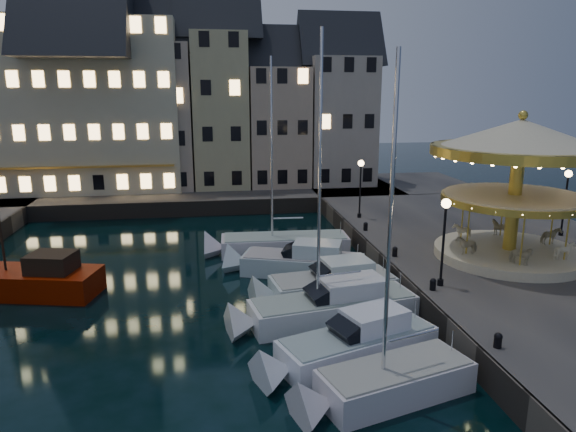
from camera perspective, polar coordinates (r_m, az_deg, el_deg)
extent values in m
plane|color=black|center=(23.01, 0.52, -12.60)|extent=(160.00, 160.00, 0.00)
cube|color=#474442|center=(32.93, 23.61, -4.33)|extent=(16.00, 56.00, 1.30)
cube|color=#474442|center=(49.52, -13.89, 2.19)|extent=(44.00, 12.00, 1.30)
cube|color=#47423A|center=(29.53, 10.27, -5.38)|extent=(0.15, 44.00, 1.30)
cube|color=#47423A|center=(43.51, -11.95, 0.73)|extent=(48.00, 0.15, 1.30)
cylinder|color=black|center=(25.35, 16.57, -7.07)|extent=(0.28, 0.28, 0.30)
cylinder|color=black|center=(24.80, 16.84, -3.28)|extent=(0.12, 0.12, 3.80)
sphere|color=#FFD18C|center=(24.30, 17.17, 1.35)|extent=(0.44, 0.44, 0.44)
cylinder|color=black|center=(37.44, 7.92, 0.06)|extent=(0.28, 0.28, 0.30)
cylinder|color=black|center=(37.07, 8.01, 2.69)|extent=(0.12, 0.12, 3.80)
sphere|color=#FFD18C|center=(36.74, 8.12, 5.83)|extent=(0.44, 0.44, 0.44)
cylinder|color=black|center=(36.81, 28.05, -1.69)|extent=(0.28, 0.28, 0.30)
cylinder|color=black|center=(36.44, 28.36, 0.97)|extent=(0.12, 0.12, 3.80)
sphere|color=#FFD18C|center=(36.10, 28.73, 4.15)|extent=(0.44, 0.44, 0.44)
cylinder|color=black|center=(20.23, 22.27, -12.85)|extent=(0.28, 0.28, 0.40)
sphere|color=black|center=(20.13, 22.33, -12.29)|extent=(0.30, 0.30, 0.30)
cylinder|color=black|center=(24.67, 15.79, -7.48)|extent=(0.28, 0.28, 0.40)
sphere|color=black|center=(24.59, 15.82, -7.00)|extent=(0.30, 0.30, 0.30)
cylinder|color=black|center=(29.02, 11.78, -4.03)|extent=(0.28, 0.28, 0.40)
sphere|color=black|center=(28.95, 11.80, -3.62)|extent=(0.30, 0.30, 0.30)
cylinder|color=black|center=(34.01, 8.61, -1.27)|extent=(0.28, 0.28, 0.40)
sphere|color=black|center=(33.96, 8.62, -0.91)|extent=(0.30, 0.30, 0.30)
cube|color=tan|center=(53.02, -26.69, 8.60)|extent=(5.00, 8.00, 11.00)
cube|color=#9F937D|center=(51.58, -20.92, 9.60)|extent=(5.60, 8.00, 12.00)
cube|color=tan|center=(50.64, -14.16, 10.59)|extent=(6.20, 8.00, 13.00)
cube|color=tan|center=(50.41, -7.55, 11.43)|extent=(5.00, 8.00, 14.00)
cube|color=tan|center=(50.89, -1.26, 9.87)|extent=(5.60, 8.00, 11.00)
cube|color=#A69B8D|center=(51.98, 5.48, 10.45)|extent=(6.20, 8.00, 12.00)
cube|color=beige|center=(51.51, -21.01, 11.27)|extent=(16.00, 9.00, 15.00)
cube|color=silver|center=(18.82, 11.83, -17.80)|extent=(5.70, 3.45, 1.30)
cube|color=gray|center=(18.48, 11.94, -16.02)|extent=(5.40, 3.22, 0.10)
cylinder|color=silver|center=(16.38, 11.23, -2.20)|extent=(0.14, 0.14, 9.36)
cube|color=silver|center=(20.73, 7.74, -14.47)|extent=(6.63, 4.06, 1.30)
cube|color=gray|center=(20.42, 7.80, -12.81)|extent=(6.28, 3.80, 0.10)
cube|color=silver|center=(20.65, 9.58, -11.25)|extent=(2.78, 2.28, 0.80)
cube|color=black|center=(20.01, 6.63, -12.30)|extent=(1.51, 1.75, 0.90)
cube|color=silver|center=(23.78, 5.04, -10.54)|extent=(7.83, 3.47, 1.30)
cube|color=gray|center=(23.52, 5.08, -9.05)|extent=(7.43, 3.23, 0.10)
cube|color=silver|center=(23.71, 7.14, -7.79)|extent=(3.11, 2.13, 0.80)
cube|color=black|center=(23.17, 3.71, -8.50)|extent=(1.50, 1.75, 0.98)
cylinder|color=silver|center=(21.77, 3.53, 3.09)|extent=(0.14, 0.14, 10.18)
cube|color=silver|center=(26.29, 4.97, -8.11)|extent=(6.45, 3.19, 1.30)
cube|color=gray|center=(26.05, 5.01, -6.74)|extent=(6.12, 2.96, 0.10)
cube|color=silver|center=(26.17, 6.55, -5.68)|extent=(2.57, 2.08, 0.80)
cube|color=black|center=(25.76, 3.99, -6.17)|extent=(1.29, 1.79, 0.89)
cube|color=silver|center=(29.40, 1.67, -5.66)|extent=(7.21, 4.42, 1.30)
cube|color=gray|center=(29.18, 1.68, -4.42)|extent=(6.82, 4.13, 0.10)
cube|color=silver|center=(28.94, 3.29, -3.70)|extent=(3.02, 2.48, 0.80)
cube|color=black|center=(29.17, 0.62, -3.74)|extent=(1.63, 1.89, 0.93)
cube|color=silver|center=(33.23, -0.35, -3.35)|extent=(8.21, 2.70, 1.30)
cube|color=gray|center=(33.04, -0.36, -2.24)|extent=(7.79, 2.49, 0.10)
cylinder|color=silver|center=(31.90, -1.83, 7.17)|extent=(0.14, 0.14, 10.93)
cube|color=#741200|center=(29.79, -27.07, -6.75)|extent=(7.77, 4.18, 1.50)
cube|color=black|center=(28.67, -24.77, -4.73)|extent=(2.51, 2.22, 0.98)
cylinder|color=black|center=(29.52, -29.34, -1.20)|extent=(0.12, 0.12, 4.43)
cylinder|color=beige|center=(30.71, 23.29, -3.81)|extent=(7.89, 7.89, 0.49)
cylinder|color=gold|center=(29.94, 23.89, 2.24)|extent=(0.69, 0.69, 6.11)
cylinder|color=beige|center=(29.96, 23.87, 2.06)|extent=(7.30, 7.30, 0.18)
cylinder|color=gold|center=(29.99, 23.84, 1.72)|extent=(7.57, 7.57, 0.35)
cone|color=beige|center=(29.54, 24.48, 8.24)|extent=(9.07, 9.07, 1.58)
cylinder|color=gold|center=(29.62, 24.32, 6.64)|extent=(9.07, 9.07, 0.49)
sphere|color=gold|center=(29.49, 24.67, 10.15)|extent=(0.49, 0.49, 0.49)
imported|color=beige|center=(32.60, 26.62, -1.82)|extent=(1.65, 1.19, 0.99)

